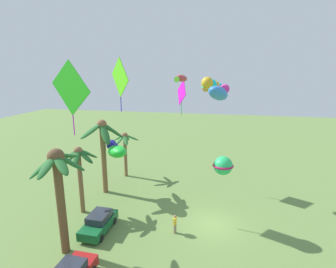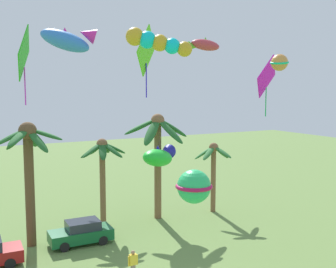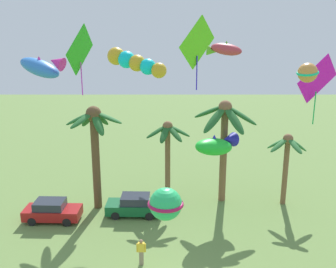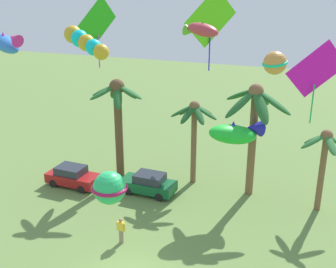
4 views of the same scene
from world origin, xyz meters
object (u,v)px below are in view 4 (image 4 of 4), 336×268
at_px(parked_car_1, 73,176).
at_px(kite_diamond_6, 97,23).
at_px(palm_tree_3, 324,152).
at_px(spectator_0, 121,230).
at_px(kite_fish_4, 201,30).
at_px(parked_car_0, 148,184).
at_px(palm_tree_1, 194,122).
at_px(kite_diamond_5, 316,71).
at_px(kite_fish_0, 6,42).
at_px(kite_ball_7, 275,63).
at_px(palm_tree_0, 254,113).
at_px(kite_tube_3, 85,42).
at_px(kite_diamond_2, 211,19).
at_px(palm_tree_2, 117,109).
at_px(kite_fish_1, 236,133).
at_px(kite_ball_8, 109,188).

height_order(parked_car_1, kite_diamond_6, kite_diamond_6).
distance_m(palm_tree_3, spectator_0, 13.52).
bearing_deg(kite_fish_4, spectator_0, -176.21).
bearing_deg(parked_car_0, palm_tree_1, 49.35).
height_order(palm_tree_1, kite_diamond_5, kite_diamond_5).
distance_m(palm_tree_1, kite_fish_0, 14.76).
xyz_separation_m(palm_tree_1, kite_ball_7, (6.45, -10.63, 6.44)).
bearing_deg(palm_tree_0, kite_tube_3, -116.85).
bearing_deg(palm_tree_3, parked_car_1, -170.81).
distance_m(kite_diamond_2, kite_tube_3, 8.77).
relative_size(spectator_0, kite_diamond_2, 0.34).
bearing_deg(kite_ball_7, kite_fish_0, -173.61).
relative_size(palm_tree_2, parked_car_1, 1.97).
bearing_deg(kite_fish_1, palm_tree_2, 176.54).
xyz_separation_m(kite_fish_4, kite_diamond_5, (5.09, 0.69, -1.63)).
distance_m(kite_tube_3, kite_diamond_6, 9.27).
bearing_deg(palm_tree_2, kite_diamond_2, -14.56).
xyz_separation_m(spectator_0, kite_fish_0, (-3.81, -3.01, 10.80)).
bearing_deg(spectator_0, kite_fish_0, -141.70).
bearing_deg(palm_tree_2, spectator_0, -62.75).
xyz_separation_m(parked_car_1, kite_fish_1, (11.58, 1.57, 4.31)).
relative_size(palm_tree_2, parked_car_0, 1.98).
xyz_separation_m(parked_car_0, kite_tube_3, (1.00, -8.75, 11.01)).
bearing_deg(kite_diamond_6, palm_tree_0, 16.72).
height_order(parked_car_1, kite_tube_3, kite_tube_3).
bearing_deg(kite_tube_3, palm_tree_2, 111.13).
bearing_deg(kite_fish_4, kite_diamond_5, 7.76).
xyz_separation_m(palm_tree_3, spectator_0, (-10.38, -8.00, -3.29)).
height_order(palm_tree_0, kite_fish_4, kite_fish_4).
distance_m(palm_tree_3, kite_ball_7, 12.26).
bearing_deg(kite_fish_4, parked_car_1, 155.66).
height_order(palm_tree_0, kite_tube_3, kite_tube_3).
bearing_deg(kite_fish_4, kite_ball_8, -127.25).
distance_m(palm_tree_2, kite_diamond_2, 9.90).
height_order(palm_tree_1, palm_tree_2, palm_tree_2).
bearing_deg(kite_ball_8, kite_tube_3, 145.27).
height_order(parked_car_0, kite_tube_3, kite_tube_3).
relative_size(palm_tree_2, kite_diamond_2, 1.66).
distance_m(palm_tree_0, palm_tree_3, 5.01).
relative_size(palm_tree_1, kite_diamond_6, 1.39).
bearing_deg(palm_tree_3, kite_diamond_5, -97.69).
relative_size(palm_tree_3, parked_car_1, 1.41).
bearing_deg(kite_fish_0, spectator_0, 38.30).
bearing_deg(kite_tube_3, spectator_0, 91.56).
height_order(parked_car_0, kite_fish_1, kite_fish_1).
bearing_deg(palm_tree_0, kite_ball_7, -78.09).
bearing_deg(kite_ball_7, kite_fish_4, 151.11).
bearing_deg(kite_fish_4, palm_tree_2, 139.05).
height_order(palm_tree_3, parked_car_1, palm_tree_3).
height_order(palm_tree_2, kite_ball_7, kite_ball_7).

